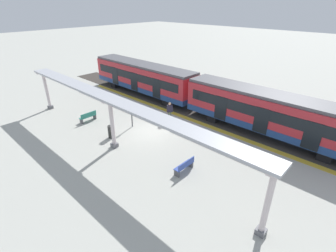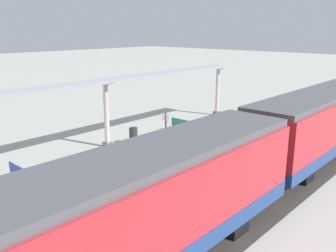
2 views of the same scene
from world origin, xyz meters
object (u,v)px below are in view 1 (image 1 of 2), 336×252
platform_info_sign (131,112)px  passenger_waiting_near_edge (170,109)px  canopy_pillar_third (268,203)px  trash_bin (111,132)px  bench_near_end (185,166)px  canopy_pillar_second (112,124)px  train_far_carriage (269,114)px  bench_mid_platform (88,117)px  canopy_pillar_nearest (47,90)px  train_near_carriage (143,78)px

platform_info_sign → passenger_waiting_near_edge: bearing=153.6°
canopy_pillar_third → trash_bin: 12.71m
bench_near_end → passenger_waiting_near_edge: bearing=-130.1°
canopy_pillar_second → train_far_carriage: bearing=142.2°
bench_mid_platform → platform_info_sign: bearing=118.5°
bench_near_end → passenger_waiting_near_edge: passenger_waiting_near_edge is taller
canopy_pillar_nearest → platform_info_sign: bearing=108.4°
platform_info_sign → train_far_carriage: bearing=125.6°
canopy_pillar_second → platform_info_sign: size_ratio=1.69×
canopy_pillar_nearest → trash_bin: bearing=94.2°
trash_bin → bench_near_end: bearing=94.2°
train_near_carriage → canopy_pillar_nearest: size_ratio=3.78×
train_near_carriage → bench_mid_platform: size_ratio=9.29×
bench_mid_platform → platform_info_sign: 4.28m
bench_mid_platform → passenger_waiting_near_edge: size_ratio=0.87×
canopy_pillar_nearest → bench_mid_platform: size_ratio=2.46×
trash_bin → train_far_carriage: bearing=135.2°
train_near_carriage → platform_info_sign: bearing=41.8°
canopy_pillar_nearest → canopy_pillar_second: size_ratio=1.00×
bench_mid_platform → train_far_carriage: bearing=123.6°
train_near_carriage → bench_near_end: train_near_carriage is taller
canopy_pillar_third → trash_bin: bearing=-93.1°
passenger_waiting_near_edge → canopy_pillar_third: bearing=61.8°
passenger_waiting_near_edge → trash_bin: bearing=-13.1°
train_near_carriage → canopy_pillar_nearest: bearing=-20.0°
train_far_carriage → platform_info_sign: size_ratio=6.37×
passenger_waiting_near_edge → bench_near_end: bearing=49.9°
canopy_pillar_third → bench_mid_platform: size_ratio=2.46×
bench_near_end → trash_bin: bearing=-85.8°
train_far_carriage → canopy_pillar_third: 10.20m
canopy_pillar_third → passenger_waiting_near_edge: canopy_pillar_third is taller
bench_near_end → bench_mid_platform: (0.18, -10.99, 0.00)m
train_far_carriage → passenger_waiting_near_edge: train_far_carriage is taller
trash_bin → passenger_waiting_near_edge: (-5.39, 1.26, 0.59)m
bench_mid_platform → trash_bin: 3.96m
canopy_pillar_second → bench_near_end: 6.01m
canopy_pillar_nearest → platform_info_sign: (-3.02, 9.11, -0.55)m
train_far_carriage → passenger_waiting_near_edge: bearing=-65.8°
bench_near_end → bench_mid_platform: size_ratio=1.00×
canopy_pillar_second → bench_mid_platform: canopy_pillar_second is taller
train_near_carriage → passenger_waiting_near_edge: train_near_carriage is taller
train_far_carriage → bench_near_end: bearing=-11.0°
train_near_carriage → passenger_waiting_near_edge: 7.98m
train_near_carriage → bench_mid_platform: train_near_carriage is taller
bench_near_end → platform_info_sign: bearing=-103.9°
train_near_carriage → passenger_waiting_near_edge: bearing=65.4°
canopy_pillar_third → platform_info_sign: canopy_pillar_third is taller
canopy_pillar_second → trash_bin: canopy_pillar_second is taller
train_far_carriage → canopy_pillar_third: canopy_pillar_third is taller
train_far_carriage → bench_mid_platform: bearing=-56.4°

